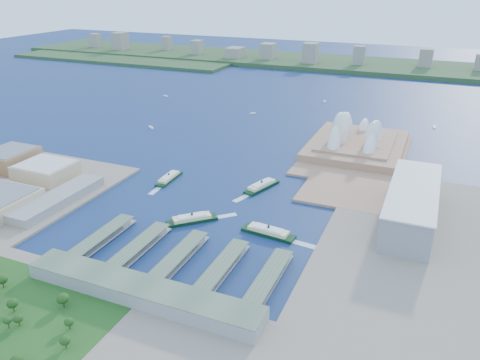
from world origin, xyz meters
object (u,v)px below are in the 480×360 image
at_px(toaster_building, 412,205).
at_px(ferry_c, 192,217).
at_px(ferry_b, 262,184).
at_px(opera_house, 358,129).
at_px(ferry_a, 169,177).
at_px(ferry_d, 268,230).

distance_m(toaster_building, ferry_c, 223.83).
bearing_deg(ferry_b, opera_house, 84.40).
bearing_deg(ferry_a, opera_house, 43.92).
relative_size(toaster_building, ferry_a, 3.16).
height_order(toaster_building, ferry_a, toaster_building).
distance_m(opera_house, ferry_c, 309.60).
xyz_separation_m(ferry_b, ferry_c, (-36.54, -106.19, -0.07)).
distance_m(opera_house, ferry_d, 283.33).
height_order(ferry_c, ferry_d, ferry_d).
xyz_separation_m(ferry_a, ferry_b, (114.72, 22.35, 0.37)).
relative_size(opera_house, ferry_b, 3.39).
bearing_deg(ferry_a, toaster_building, -1.79).
bearing_deg(ferry_d, ferry_a, 69.80).
bearing_deg(ferry_a, ferry_d, -28.22).
distance_m(ferry_a, ferry_b, 116.87).
height_order(ferry_b, ferry_d, ferry_d).
relative_size(toaster_building, ferry_d, 2.87).
height_order(opera_house, ferry_b, opera_house).
distance_m(opera_house, toaster_building, 219.62).
xyz_separation_m(toaster_building, ferry_c, (-206.19, -85.69, -15.56)).
height_order(opera_house, toaster_building, opera_house).
relative_size(opera_house, ferry_a, 3.67).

